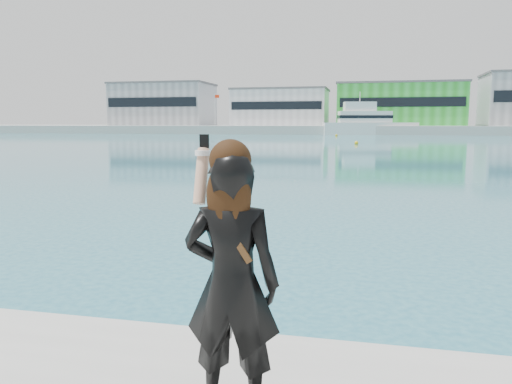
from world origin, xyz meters
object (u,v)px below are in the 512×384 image
at_px(buoy_near, 356,144).
at_px(motor_yacht, 367,123).
at_px(buoy_extra, 235,147).
at_px(buoy_far, 336,136).
at_px(woman, 232,276).

bearing_deg(buoy_near, motor_yacht, 88.93).
bearing_deg(motor_yacht, buoy_extra, -113.38).
distance_m(buoy_far, woman, 100.03).
bearing_deg(buoy_far, buoy_near, -82.70).
bearing_deg(buoy_near, buoy_extra, -139.70).
height_order(buoy_near, buoy_far, same).
bearing_deg(buoy_extra, woman, -74.95).
distance_m(buoy_near, woman, 61.41).
bearing_deg(buoy_far, woman, -86.78).
height_order(buoy_near, woman, woman).
relative_size(buoy_far, buoy_extra, 1.00).
height_order(buoy_extra, woman, woman).
distance_m(motor_yacht, buoy_far, 14.43).
distance_m(motor_yacht, woman, 112.76).
height_order(buoy_far, buoy_extra, same).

